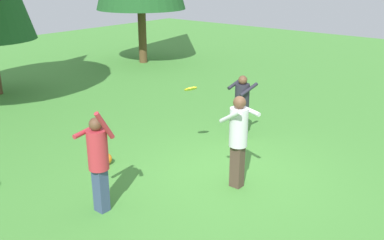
{
  "coord_description": "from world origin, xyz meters",
  "views": [
    {
      "loc": [
        -6.49,
        -4.45,
        3.95
      ],
      "look_at": [
        -0.22,
        0.76,
        1.05
      ],
      "focal_mm": 40.33,
      "sensor_mm": 36.0,
      "label": 1
    }
  ],
  "objects_px": {
    "person_thrower": "(98,157)",
    "frisbee": "(191,89)",
    "person_catcher": "(242,103)",
    "person_bystander": "(238,134)",
    "ball_orange": "(106,159)"
  },
  "relations": [
    {
      "from": "person_thrower",
      "to": "frisbee",
      "type": "bearing_deg",
      "value": 0.0
    },
    {
      "from": "person_catcher",
      "to": "frisbee",
      "type": "bearing_deg",
      "value": -0.0
    },
    {
      "from": "person_thrower",
      "to": "person_bystander",
      "type": "bearing_deg",
      "value": -35.92
    },
    {
      "from": "frisbee",
      "to": "person_bystander",
      "type": "bearing_deg",
      "value": -107.64
    },
    {
      "from": "person_catcher",
      "to": "person_bystander",
      "type": "bearing_deg",
      "value": 43.27
    },
    {
      "from": "person_catcher",
      "to": "frisbee",
      "type": "relative_size",
      "value": 4.56
    },
    {
      "from": "person_thrower",
      "to": "person_catcher",
      "type": "xyz_separation_m",
      "value": [
        4.2,
        -0.04,
        -0.07
      ]
    },
    {
      "from": "person_bystander",
      "to": "person_catcher",
      "type": "bearing_deg",
      "value": -40.58
    },
    {
      "from": "person_catcher",
      "to": "person_bystander",
      "type": "distance_m",
      "value": 2.36
    },
    {
      "from": "person_bystander",
      "to": "person_thrower",
      "type": "bearing_deg",
      "value": 77.31
    },
    {
      "from": "person_thrower",
      "to": "ball_orange",
      "type": "xyz_separation_m",
      "value": [
        1.23,
        1.38,
        -0.88
      ]
    },
    {
      "from": "person_thrower",
      "to": "person_catcher",
      "type": "height_order",
      "value": "person_thrower"
    },
    {
      "from": "person_bystander",
      "to": "ball_orange",
      "type": "relative_size",
      "value": 7.04
    },
    {
      "from": "person_thrower",
      "to": "person_bystander",
      "type": "xyz_separation_m",
      "value": [
        2.2,
        -1.29,
        0.06
      ]
    },
    {
      "from": "person_catcher",
      "to": "ball_orange",
      "type": "relative_size",
      "value": 6.28
    }
  ]
}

